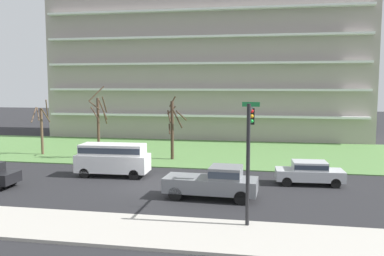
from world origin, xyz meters
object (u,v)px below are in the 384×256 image
(van_white_near_left, at_px, (113,157))
(pickup_gray_center_right, at_px, (215,182))
(tree_left, at_px, (99,123))
(tree_center, at_px, (173,127))
(tree_far_left, at_px, (42,127))
(sedan_silver_near_right, at_px, (309,172))
(traffic_signal_mast, at_px, (250,139))

(van_white_near_left, relative_size, pickup_gray_center_right, 0.96)
(tree_left, relative_size, tree_center, 1.16)
(pickup_gray_center_right, bearing_deg, tree_left, 140.16)
(van_white_near_left, bearing_deg, tree_far_left, -38.57)
(tree_left, height_order, tree_center, tree_left)
(tree_left, height_order, van_white_near_left, tree_left)
(sedan_silver_near_right, height_order, traffic_signal_mast, traffic_signal_mast)
(tree_center, bearing_deg, pickup_gray_center_right, -65.85)
(tree_far_left, relative_size, traffic_signal_mast, 0.91)
(tree_far_left, bearing_deg, traffic_signal_mast, -36.52)
(tree_far_left, bearing_deg, pickup_gray_center_right, -33.40)
(van_white_near_left, bearing_deg, traffic_signal_mast, 141.18)
(tree_far_left, bearing_deg, sedan_silver_near_right, -17.05)
(traffic_signal_mast, bearing_deg, sedan_silver_near_right, 63.93)
(pickup_gray_center_right, bearing_deg, van_white_near_left, 153.18)
(van_white_near_left, relative_size, traffic_signal_mast, 0.91)
(tree_left, bearing_deg, tree_center, 7.16)
(tree_left, relative_size, van_white_near_left, 1.23)
(tree_far_left, distance_m, pickup_gray_center_right, 21.40)
(tree_far_left, xyz_separation_m, traffic_signal_mast, (19.92, -14.75, 1.32))
(tree_center, xyz_separation_m, sedan_silver_near_right, (10.93, -6.97, -2.05))
(tree_left, relative_size, traffic_signal_mast, 1.12)
(tree_center, height_order, pickup_gray_center_right, tree_center)
(tree_left, xyz_separation_m, pickup_gray_center_right, (11.66, -10.66, -2.23))
(tree_far_left, height_order, sedan_silver_near_right, tree_far_left)
(sedan_silver_near_right, bearing_deg, traffic_signal_mast, 61.09)
(tree_left, xyz_separation_m, traffic_signal_mast, (13.76, -13.66, 0.71))
(van_white_near_left, xyz_separation_m, sedan_silver_near_right, (13.78, 0.00, -0.52))
(pickup_gray_center_right, bearing_deg, traffic_signal_mast, -52.34)
(van_white_near_left, xyz_separation_m, traffic_signal_mast, (10.10, -7.52, 2.56))
(tree_far_left, distance_m, tree_center, 12.68)
(tree_center, bearing_deg, traffic_signal_mast, -63.40)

